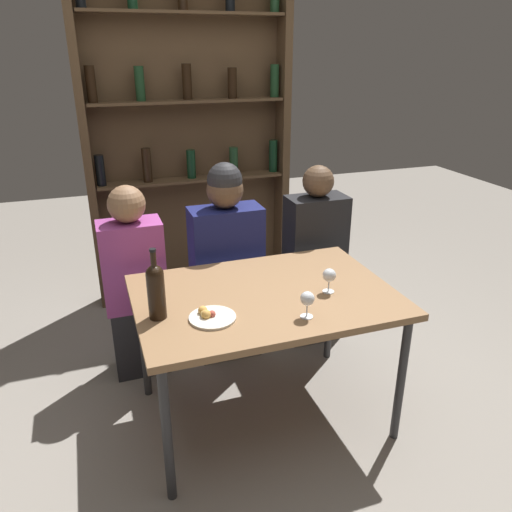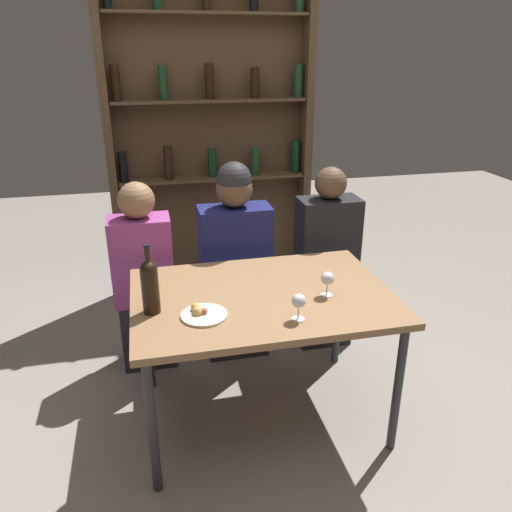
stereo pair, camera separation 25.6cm
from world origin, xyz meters
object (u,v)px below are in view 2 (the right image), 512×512
object	(u,v)px
wine_glass_0	(299,302)
seated_person_left	(144,282)
wine_bottle	(150,284)
wine_glass_1	(327,279)
seated_person_center	(236,265)
food_plate_0	(202,313)
seated_person_right	(326,264)

from	to	relation	value
wine_glass_0	seated_person_left	distance (m)	1.20
wine_bottle	wine_glass_1	bearing A→B (deg)	-1.52
wine_glass_0	seated_person_center	bearing A→B (deg)	96.76
wine_glass_0	food_plate_0	size ratio (longest dim) A/B	0.59
wine_bottle	wine_glass_0	distance (m)	0.68
seated_person_left	food_plate_0	bearing A→B (deg)	-72.24
wine_bottle	seated_person_right	size ratio (longest dim) A/B	0.28
wine_bottle	wine_glass_1	world-z (taller)	wine_bottle
seated_person_left	seated_person_center	distance (m)	0.57
wine_glass_1	seated_person_center	size ratio (longest dim) A/B	0.10
food_plate_0	seated_person_center	distance (m)	0.88
food_plate_0	seated_person_left	distance (m)	0.88
wine_glass_1	food_plate_0	distance (m)	0.64
food_plate_0	seated_person_right	world-z (taller)	seated_person_right
wine_glass_0	seated_person_center	size ratio (longest dim) A/B	0.10
food_plate_0	seated_person_center	size ratio (longest dim) A/B	0.17
seated_person_center	seated_person_right	xyz separation A→B (m)	(0.61, -0.00, -0.05)
food_plate_0	wine_glass_0	bearing A→B (deg)	-17.22
wine_glass_0	food_plate_0	xyz separation A→B (m)	(-0.42, 0.13, -0.08)
wine_bottle	seated_person_center	world-z (taller)	seated_person_center
food_plate_0	seated_person_center	bearing A→B (deg)	69.26
wine_bottle	seated_person_center	size ratio (longest dim) A/B	0.26
wine_glass_0	seated_person_center	xyz separation A→B (m)	(-0.11, 0.95, -0.22)
seated_person_left	seated_person_right	world-z (taller)	seated_person_right
seated_person_right	wine_bottle	bearing A→B (deg)	-147.43
wine_bottle	seated_person_right	world-z (taller)	seated_person_right
wine_glass_0	seated_person_right	world-z (taller)	seated_person_right
seated_person_center	seated_person_right	bearing A→B (deg)	-0.00
wine_glass_0	seated_person_right	size ratio (longest dim) A/B	0.10
food_plate_0	seated_person_right	distance (m)	1.24
wine_bottle	food_plate_0	bearing A→B (deg)	-21.82
seated_person_right	seated_person_center	bearing A→B (deg)	180.00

